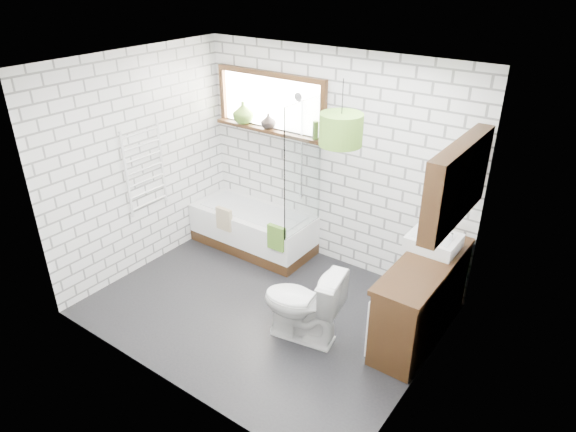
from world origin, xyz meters
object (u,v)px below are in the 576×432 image
Objects in this scene: vanity at (422,299)px; basin at (434,242)px; toilet at (302,304)px; pendant at (341,129)px; bathtub at (253,229)px.

basin reaches higher than vanity.
vanity is 1.80× the size of toilet.
toilet is at bearing -145.73° from pendant.
bathtub is 4.42× the size of pendant.
basin is 0.59× the size of toilet.
pendant reaches higher than toilet.
vanity is 0.56m from basin.
pendant is at bearing -140.15° from vanity.
bathtub is 2.41m from basin.
bathtub is at bearing 171.06° from vanity.
vanity is at bearing 117.94° from toilet.
toilet is (1.49, -1.09, 0.14)m from bathtub.
vanity is 3.04× the size of basin.
toilet reaches higher than bathtub.
pendant is (1.73, -0.93, 1.85)m from bathtub.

